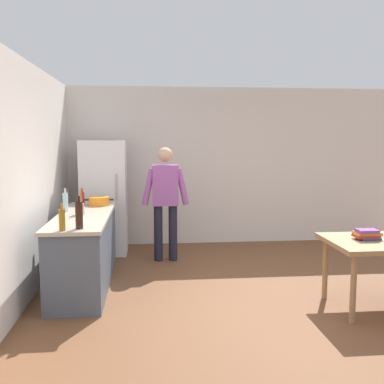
{
  "coord_description": "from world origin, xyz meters",
  "views": [
    {
      "loc": [
        -1.21,
        -4.73,
        1.82
      ],
      "look_at": [
        -0.62,
        1.17,
        1.11
      ],
      "focal_mm": 41.79,
      "sensor_mm": 36.0,
      "label": 1
    }
  ],
  "objects_px": {
    "bottle_water_clear": "(65,202)",
    "bottle_sauce_red": "(82,198)",
    "person": "(165,196)",
    "cooking_pot": "(99,201)",
    "utensil_jar": "(80,209)",
    "refrigerator": "(104,197)",
    "book_stack": "(367,234)",
    "bottle_oil_amber": "(62,219)",
    "bottle_wine_dark": "(79,215)"
  },
  "relations": [
    {
      "from": "utensil_jar",
      "to": "bottle_sauce_red",
      "type": "distance_m",
      "value": 0.82
    },
    {
      "from": "bottle_sauce_red",
      "to": "bottle_oil_amber",
      "type": "distance_m",
      "value": 1.76
    },
    {
      "from": "utensil_jar",
      "to": "refrigerator",
      "type": "bearing_deg",
      "value": 85.26
    },
    {
      "from": "cooking_pot",
      "to": "bottle_oil_amber",
      "type": "distance_m",
      "value": 1.74
    },
    {
      "from": "bottle_water_clear",
      "to": "bottle_sauce_red",
      "type": "height_order",
      "value": "bottle_water_clear"
    },
    {
      "from": "person",
      "to": "bottle_water_clear",
      "type": "height_order",
      "value": "person"
    },
    {
      "from": "bottle_wine_dark",
      "to": "bottle_water_clear",
      "type": "bearing_deg",
      "value": 106.61
    },
    {
      "from": "refrigerator",
      "to": "bottle_sauce_red",
      "type": "distance_m",
      "value": 0.87
    },
    {
      "from": "cooking_pot",
      "to": "bottle_water_clear",
      "type": "relative_size",
      "value": 1.33
    },
    {
      "from": "person",
      "to": "book_stack",
      "type": "relative_size",
      "value": 6.13
    },
    {
      "from": "bottle_wine_dark",
      "to": "utensil_jar",
      "type": "bearing_deg",
      "value": 98.04
    },
    {
      "from": "refrigerator",
      "to": "person",
      "type": "xyz_separation_m",
      "value": [
        0.95,
        -0.55,
        0.08
      ]
    },
    {
      "from": "bottle_water_clear",
      "to": "bottle_sauce_red",
      "type": "distance_m",
      "value": 0.56
    },
    {
      "from": "person",
      "to": "book_stack",
      "type": "height_order",
      "value": "person"
    },
    {
      "from": "refrigerator",
      "to": "utensil_jar",
      "type": "relative_size",
      "value": 5.62
    },
    {
      "from": "utensil_jar",
      "to": "bottle_sauce_red",
      "type": "bearing_deg",
      "value": 95.88
    },
    {
      "from": "refrigerator",
      "to": "bottle_oil_amber",
      "type": "bearing_deg",
      "value": -93.8
    },
    {
      "from": "person",
      "to": "bottle_wine_dark",
      "type": "relative_size",
      "value": 5.0
    },
    {
      "from": "refrigerator",
      "to": "cooking_pot",
      "type": "bearing_deg",
      "value": -89.19
    },
    {
      "from": "person",
      "to": "bottle_wine_dark",
      "type": "xyz_separation_m",
      "value": [
        -0.97,
        -1.96,
        0.07
      ]
    },
    {
      "from": "bottle_water_clear",
      "to": "book_stack",
      "type": "xyz_separation_m",
      "value": [
        3.38,
        -1.28,
        -0.22
      ]
    },
    {
      "from": "bottle_sauce_red",
      "to": "person",
      "type": "bearing_deg",
      "value": 13.6
    },
    {
      "from": "bottle_oil_amber",
      "to": "bottle_water_clear",
      "type": "bearing_deg",
      "value": 98.48
    },
    {
      "from": "utensil_jar",
      "to": "cooking_pot",
      "type": "bearing_deg",
      "value": 79.2
    },
    {
      "from": "refrigerator",
      "to": "bottle_water_clear",
      "type": "height_order",
      "value": "refrigerator"
    },
    {
      "from": "cooking_pot",
      "to": "refrigerator",
      "type": "bearing_deg",
      "value": 90.81
    },
    {
      "from": "bottle_sauce_red",
      "to": "bottle_oil_amber",
      "type": "xyz_separation_m",
      "value": [
        0.05,
        -1.76,
        0.02
      ]
    },
    {
      "from": "person",
      "to": "bottle_oil_amber",
      "type": "xyz_separation_m",
      "value": [
        -1.12,
        -2.05,
        0.04
      ]
    },
    {
      "from": "cooking_pot",
      "to": "bottle_sauce_red",
      "type": "distance_m",
      "value": 0.24
    },
    {
      "from": "cooking_pot",
      "to": "bottle_wine_dark",
      "type": "distance_m",
      "value": 1.65
    },
    {
      "from": "utensil_jar",
      "to": "book_stack",
      "type": "distance_m",
      "value": 3.32
    },
    {
      "from": "bottle_wine_dark",
      "to": "book_stack",
      "type": "relative_size",
      "value": 1.23
    },
    {
      "from": "refrigerator",
      "to": "bottle_sauce_red",
      "type": "xyz_separation_m",
      "value": [
        -0.22,
        -0.84,
        0.1
      ]
    },
    {
      "from": "utensil_jar",
      "to": "bottle_water_clear",
      "type": "distance_m",
      "value": 0.35
    },
    {
      "from": "person",
      "to": "cooking_pot",
      "type": "height_order",
      "value": "person"
    },
    {
      "from": "cooking_pot",
      "to": "utensil_jar",
      "type": "distance_m",
      "value": 0.8
    },
    {
      "from": "refrigerator",
      "to": "bottle_water_clear",
      "type": "bearing_deg",
      "value": -104.4
    },
    {
      "from": "person",
      "to": "bottle_oil_amber",
      "type": "distance_m",
      "value": 2.33
    },
    {
      "from": "bottle_water_clear",
      "to": "bottle_wine_dark",
      "type": "xyz_separation_m",
      "value": [
        0.34,
        -1.13,
        0.02
      ]
    },
    {
      "from": "bottle_water_clear",
      "to": "bottle_wine_dark",
      "type": "distance_m",
      "value": 1.18
    },
    {
      "from": "bottle_water_clear",
      "to": "bottle_oil_amber",
      "type": "height_order",
      "value": "bottle_water_clear"
    },
    {
      "from": "cooking_pot",
      "to": "bottle_water_clear",
      "type": "distance_m",
      "value": 0.63
    },
    {
      "from": "bottle_sauce_red",
      "to": "bottle_wine_dark",
      "type": "bearing_deg",
      "value": -83.01
    },
    {
      "from": "bottle_wine_dark",
      "to": "person",
      "type": "bearing_deg",
      "value": 63.77
    },
    {
      "from": "refrigerator",
      "to": "bottle_oil_amber",
      "type": "height_order",
      "value": "refrigerator"
    },
    {
      "from": "cooking_pot",
      "to": "bottle_wine_dark",
      "type": "height_order",
      "value": "bottle_wine_dark"
    },
    {
      "from": "person",
      "to": "bottle_sauce_red",
      "type": "relative_size",
      "value": 7.08
    },
    {
      "from": "book_stack",
      "to": "utensil_jar",
      "type": "bearing_deg",
      "value": 162.46
    },
    {
      "from": "utensil_jar",
      "to": "bottle_wine_dark",
      "type": "relative_size",
      "value": 0.94
    },
    {
      "from": "bottle_oil_amber",
      "to": "bottle_wine_dark",
      "type": "xyz_separation_m",
      "value": [
        0.16,
        0.09,
        0.03
      ]
    }
  ]
}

